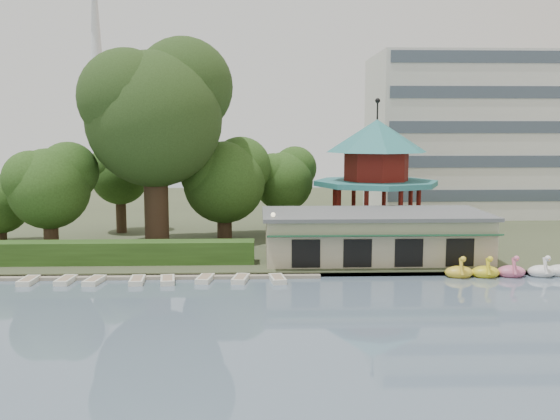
{
  "coord_description": "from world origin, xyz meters",
  "views": [
    {
      "loc": [
        0.35,
        -29.06,
        11.03
      ],
      "look_at": [
        2.0,
        18.0,
        5.0
      ],
      "focal_mm": 40.0,
      "sensor_mm": 36.0,
      "label": 1
    }
  ],
  "objects_px": {
    "boathouse": "(374,235)",
    "dock": "(94,277)",
    "big_tree": "(156,108)",
    "pavilion": "(376,167)"
  },
  "relations": [
    {
      "from": "boathouse",
      "to": "dock",
      "type": "bearing_deg",
      "value": -167.76
    },
    {
      "from": "dock",
      "to": "big_tree",
      "type": "relative_size",
      "value": 1.77
    },
    {
      "from": "dock",
      "to": "pavilion",
      "type": "height_order",
      "value": "pavilion"
    },
    {
      "from": "dock",
      "to": "pavilion",
      "type": "xyz_separation_m",
      "value": [
        24.0,
        14.8,
        7.36
      ]
    },
    {
      "from": "dock",
      "to": "boathouse",
      "type": "distance_m",
      "value": 22.62
    },
    {
      "from": "pavilion",
      "to": "boathouse",
      "type": "bearing_deg",
      "value": -101.28
    },
    {
      "from": "dock",
      "to": "boathouse",
      "type": "height_order",
      "value": "boathouse"
    },
    {
      "from": "boathouse",
      "to": "big_tree",
      "type": "relative_size",
      "value": 0.97
    },
    {
      "from": "pavilion",
      "to": "big_tree",
      "type": "bearing_deg",
      "value": -169.66
    },
    {
      "from": "boathouse",
      "to": "pavilion",
      "type": "distance_m",
      "value": 11.43
    }
  ]
}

